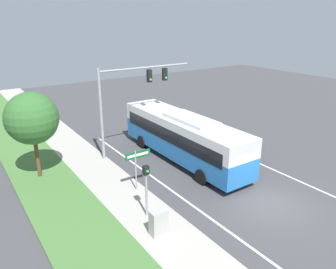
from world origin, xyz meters
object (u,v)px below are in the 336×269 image
(bus, at_px, (183,135))
(street_sign, at_px, (137,162))
(signal_gantry, at_px, (130,91))
(pedestrian_signal, at_px, (146,183))
(utility_cabinet, at_px, (159,223))

(bus, relative_size, street_sign, 4.54)
(signal_gantry, relative_size, pedestrian_signal, 2.57)
(pedestrian_signal, bearing_deg, signal_gantry, 66.42)
(pedestrian_signal, bearing_deg, utility_cabinet, -101.98)
(signal_gantry, bearing_deg, utility_cabinet, -111.68)
(bus, relative_size, pedestrian_signal, 4.06)
(bus, xyz_separation_m, signal_gantry, (-2.39, 3.05, 2.84))
(signal_gantry, distance_m, utility_cabinet, 10.85)
(bus, height_order, signal_gantry, signal_gantry)
(signal_gantry, height_order, street_sign, signal_gantry)
(signal_gantry, height_order, utility_cabinet, signal_gantry)
(signal_gantry, relative_size, utility_cabinet, 5.95)
(signal_gantry, relative_size, street_sign, 2.88)
(street_sign, height_order, utility_cabinet, street_sign)
(bus, relative_size, signal_gantry, 1.58)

